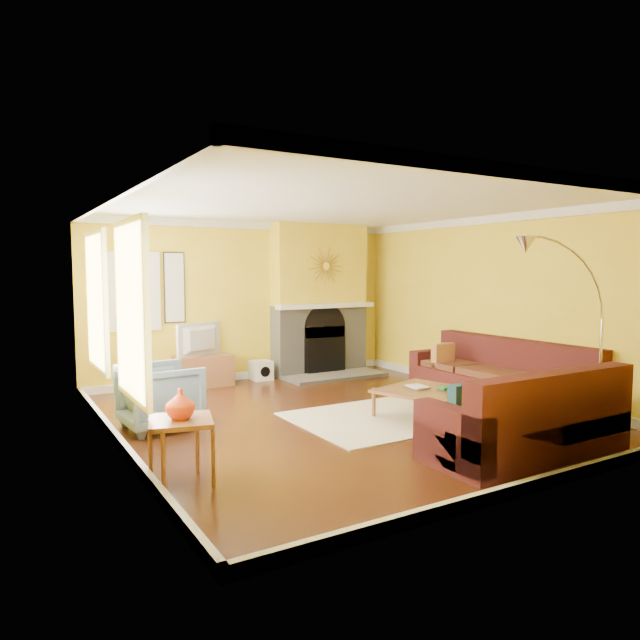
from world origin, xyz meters
TOP-DOWN VIEW (x-y plane):
  - floor at (0.00, 0.00)m, footprint 5.50×6.00m
  - ceiling at (0.00, 0.00)m, footprint 5.50×6.00m
  - wall_back at (0.00, 3.01)m, footprint 5.50×0.02m
  - wall_front at (0.00, -3.01)m, footprint 5.50×0.02m
  - wall_left at (-2.76, 0.00)m, footprint 0.02×6.00m
  - wall_right at (2.76, 0.00)m, footprint 0.02×6.00m
  - baseboard at (0.00, 0.00)m, footprint 5.50×6.00m
  - crown_molding at (0.00, 0.00)m, footprint 5.50×6.00m
  - window_left_near at (-2.72, 1.30)m, footprint 0.06×1.22m
  - window_left_far at (-2.72, -0.60)m, footprint 0.06×1.22m
  - window_back at (-1.90, 2.96)m, footprint 0.82×0.06m
  - wall_art at (-1.25, 2.97)m, footprint 0.34×0.04m
  - fireplace at (1.35, 2.80)m, footprint 1.80×0.40m
  - mantel at (1.35, 2.56)m, footprint 1.92×0.22m
  - hearth at (1.35, 2.25)m, footprint 1.80×0.70m
  - sunburst at (1.35, 2.57)m, footprint 0.70×0.04m
  - rug at (0.52, -0.38)m, footprint 2.40×1.80m
  - sectional_sofa at (1.23, -0.92)m, footprint 3.03×3.56m
  - coffee_table at (0.81, -0.74)m, footprint 1.28×1.28m
  - media_console at (-0.89, 2.70)m, footprint 0.92×0.41m
  - tv at (-0.89, 2.70)m, footprint 0.87×0.49m
  - subwoofer at (0.16, 2.75)m, footprint 0.33×0.33m
  - armchair at (-2.14, 0.60)m, footprint 0.92×0.90m
  - side_table at (-2.46, -1.29)m, footprint 0.66×0.66m
  - vase at (-2.46, -1.29)m, footprint 0.32×0.32m
  - book at (0.65, -0.63)m, footprint 0.24×0.30m
  - arc_lamp at (1.50, -2.21)m, footprint 1.40×0.36m

SIDE VIEW (x-z plane):
  - floor at x=0.00m, z-range -0.02..0.00m
  - rug at x=0.52m, z-range 0.00..0.02m
  - hearth at x=1.35m, z-range 0.00..0.06m
  - baseboard at x=0.00m, z-range 0.00..0.12m
  - subwoofer at x=0.16m, z-range 0.00..0.33m
  - coffee_table at x=0.81m, z-range 0.00..0.40m
  - media_console at x=-0.89m, z-range 0.00..0.51m
  - side_table at x=-2.46m, z-range 0.00..0.59m
  - armchair at x=-2.14m, z-range 0.00..0.78m
  - book at x=0.65m, z-range 0.40..0.43m
  - sectional_sofa at x=1.23m, z-range 0.00..0.90m
  - vase at x=-2.46m, z-range 0.59..0.86m
  - tv at x=-0.89m, z-range 0.51..1.03m
  - arc_lamp at x=1.50m, z-range 0.00..2.21m
  - mantel at x=1.35m, z-range 1.21..1.29m
  - wall_back at x=0.00m, z-range 0.00..2.70m
  - wall_front at x=0.00m, z-range 0.00..2.70m
  - wall_left at x=-2.76m, z-range 0.00..2.70m
  - wall_right at x=2.76m, z-range 0.00..2.70m
  - fireplace at x=1.35m, z-range 0.00..2.70m
  - window_left_near at x=-2.72m, z-range 0.64..2.36m
  - window_left_far at x=-2.72m, z-range 0.64..2.36m
  - window_back at x=-1.90m, z-range 0.94..2.16m
  - wall_art at x=-1.25m, z-range 1.03..2.17m
  - sunburst at x=1.35m, z-range 1.60..2.30m
  - crown_molding at x=0.00m, z-range 2.58..2.70m
  - ceiling at x=0.00m, z-range 2.70..2.72m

